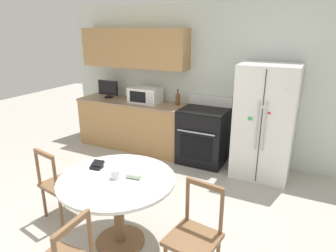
{
  "coord_description": "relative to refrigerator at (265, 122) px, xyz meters",
  "views": [
    {
      "loc": [
        1.84,
        -2.21,
        2.2
      ],
      "look_at": [
        0.16,
        1.15,
        0.95
      ],
      "focal_mm": 32.0,
      "sensor_mm": 36.0,
      "label": 1
    }
  ],
  "objects": [
    {
      "name": "refrigerator",
      "position": [
        0.0,
        0.0,
        0.0
      ],
      "size": [
        0.83,
        0.72,
        1.71
      ],
      "color": "white",
      "rests_on": "ground_plane"
    },
    {
      "name": "dining_table",
      "position": [
        -1.04,
        -2.29,
        -0.24
      ],
      "size": [
        1.17,
        1.17,
        0.77
      ],
      "color": "white",
      "rests_on": "ground_plane"
    },
    {
      "name": "candle_glass",
      "position": [
        -1.06,
        -2.3,
        -0.05
      ],
      "size": [
        0.09,
        0.09,
        0.09
      ],
      "color": "silver",
      "rests_on": "dining_table"
    },
    {
      "name": "kitchen_counter",
      "position": [
        -2.4,
        0.06,
        -0.4
      ],
      "size": [
        2.09,
        0.64,
        0.9
      ],
      "color": "#AD7F4C",
      "rests_on": "ground_plane"
    },
    {
      "name": "wallet",
      "position": [
        -1.36,
        -2.2,
        -0.06
      ],
      "size": [
        0.14,
        0.14,
        0.07
      ],
      "color": "black",
      "rests_on": "dining_table"
    },
    {
      "name": "folded_napkin",
      "position": [
        -0.89,
        -2.22,
        -0.06
      ],
      "size": [
        0.16,
        0.07,
        0.05
      ],
      "color": "beige",
      "rests_on": "dining_table"
    },
    {
      "name": "countertop_tv",
      "position": [
        -2.95,
        0.1,
        0.23
      ],
      "size": [
        0.42,
        0.16,
        0.33
      ],
      "color": "black",
      "rests_on": "kitchen_counter"
    },
    {
      "name": "oven_range",
      "position": [
        -0.97,
        0.03,
        -0.38
      ],
      "size": [
        0.76,
        0.68,
        1.08
      ],
      "color": "black",
      "rests_on": "ground_plane"
    },
    {
      "name": "dining_chair_left",
      "position": [
        -1.92,
        -2.21,
        -0.42
      ],
      "size": [
        0.49,
        0.49,
        0.9
      ],
      "rotation": [
        0.0,
        0.0,
        6.1
      ],
      "color": "brown",
      "rests_on": "ground_plane"
    },
    {
      "name": "ground_plane",
      "position": [
        -1.23,
        -2.23,
        -0.85
      ],
      "size": [
        14.0,
        14.0,
        0.0
      ],
      "primitive_type": "plane",
      "color": "#B2ADA3"
    },
    {
      "name": "dining_chair_right",
      "position": [
        -0.16,
        -2.38,
        -0.42
      ],
      "size": [
        0.47,
        0.47,
        0.9
      ],
      "rotation": [
        0.0,
        0.0,
        3.01
      ],
      "color": "brown",
      "rests_on": "ground_plane"
    },
    {
      "name": "back_wall",
      "position": [
        -1.54,
        0.36,
        0.59
      ],
      "size": [
        5.2,
        0.44,
        2.6
      ],
      "color": "silver",
      "rests_on": "ground_plane"
    },
    {
      "name": "counter_bottle",
      "position": [
        -1.51,
        0.16,
        0.15
      ],
      "size": [
        0.08,
        0.08,
        0.28
      ],
      "color": "brown",
      "rests_on": "kitchen_counter"
    },
    {
      "name": "microwave",
      "position": [
        -2.11,
        0.06,
        0.18
      ],
      "size": [
        0.56,
        0.36,
        0.27
      ],
      "color": "white",
      "rests_on": "kitchen_counter"
    }
  ]
}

